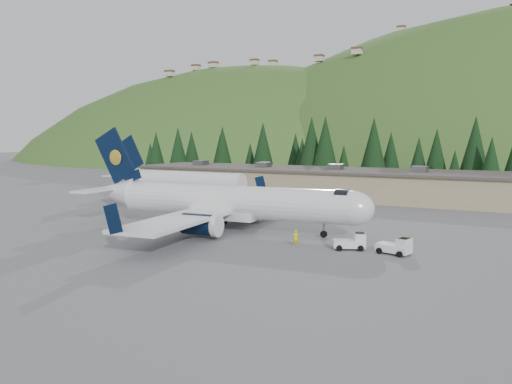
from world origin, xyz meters
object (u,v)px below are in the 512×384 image
object	(u,v)px
baggage_tug_b	(397,247)
second_airliner	(175,180)
airliner	(224,202)
ramp_worker	(296,238)
terminal_building	(310,182)
baggage_tug_a	(352,242)

from	to	relation	value
baggage_tug_b	second_airliner	bearing A→B (deg)	165.61
airliner	ramp_worker	xyz separation A→B (m)	(11.17, -4.49, -2.44)
second_airliner	terminal_building	distance (m)	25.55
second_airliner	baggage_tug_b	world-z (taller)	second_airliner
baggage_tug_b	baggage_tug_a	bearing A→B (deg)	-167.37
second_airliner	terminal_building	size ratio (longest dim) A/B	0.39
airliner	second_airliner	size ratio (longest dim) A/B	1.35
terminal_building	second_airliner	bearing A→B (deg)	-141.22
baggage_tug_a	ramp_worker	size ratio (longest dim) A/B	2.05
baggage_tug_b	ramp_worker	size ratio (longest dim) A/B	2.03
terminal_building	ramp_worker	distance (m)	45.20
second_airliner	baggage_tug_a	bearing A→B (deg)	-32.04
airliner	baggage_tug_b	world-z (taller)	airliner
baggage_tug_b	ramp_worker	xyz separation A→B (m)	(-9.92, -0.99, 0.10)
second_airliner	airliner	bearing A→B (deg)	-42.81
airliner	terminal_building	world-z (taller)	airliner
second_airliner	ramp_worker	size ratio (longest dim) A/B	16.24
baggage_tug_a	baggage_tug_b	distance (m)	4.38
airliner	ramp_worker	size ratio (longest dim) A/B	21.98
terminal_building	baggage_tug_a	bearing A→B (deg)	-63.49
terminal_building	ramp_worker	bearing A→B (deg)	-70.48
baggage_tug_a	terminal_building	distance (m)	46.28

